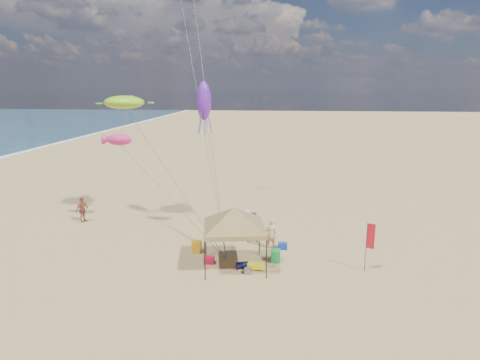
{
  "coord_description": "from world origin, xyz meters",
  "views": [
    {
      "loc": [
        2.46,
        -20.52,
        9.42
      ],
      "look_at": [
        0.0,
        3.0,
        4.0
      ],
      "focal_mm": 30.88,
      "sensor_mm": 36.0,
      "label": 1
    }
  ],
  "objects": [
    {
      "name": "crate_grey",
      "position": [
        0.82,
        -1.03,
        0.14
      ],
      "size": [
        0.34,
        0.3,
        0.28
      ],
      "primitive_type": "cube",
      "color": "slate",
      "rests_on": "ground"
    },
    {
      "name": "bag_navy",
      "position": [
        0.48,
        -0.42,
        0.18
      ],
      "size": [
        0.69,
        0.54,
        0.36
      ],
      "primitive_type": "cylinder",
      "rotation": [
        0.0,
        1.57,
        0.35
      ],
      "color": "#0C0D36",
      "rests_on": "ground"
    },
    {
      "name": "squid_kite",
      "position": [
        -2.54,
        5.44,
        8.48
      ],
      "size": [
        1.22,
        1.22,
        2.42
      ],
      "primitive_type": "ellipsoid",
      "rotation": [
        0.0,
        0.0,
        0.41
      ],
      "color": "#621FAD",
      "rests_on": "ground"
    },
    {
      "name": "person_far_a",
      "position": [
        -11.51,
        6.03,
        0.9
      ],
      "size": [
        0.75,
        1.14,
        1.81
      ],
      "primitive_type": "imported",
      "rotation": [
        0.0,
        0.0,
        1.25
      ],
      "color": "#A85140",
      "rests_on": "ground"
    },
    {
      "name": "person_near_b",
      "position": [
        0.84,
        3.39,
        0.95
      ],
      "size": [
        1.05,
        0.89,
        1.9
      ],
      "primitive_type": "imported",
      "rotation": [
        0.0,
        0.0,
        0.2
      ],
      "color": "#353748",
      "rests_on": "ground"
    },
    {
      "name": "feather_flag",
      "position": [
        6.99,
        -0.1,
        1.79
      ],
      "size": [
        0.39,
        0.14,
        2.65
      ],
      "color": "black",
      "rests_on": "ground"
    },
    {
      "name": "ground",
      "position": [
        0.0,
        0.0,
        0.0
      ],
      "size": [
        280.0,
        280.0,
        0.0
      ],
      "primitive_type": "plane",
      "color": "tan",
      "rests_on": "ground"
    },
    {
      "name": "chair_green",
      "position": [
        2.21,
        0.61,
        0.35
      ],
      "size": [
        0.5,
        0.5,
        0.7
      ],
      "primitive_type": "cube",
      "color": "#188437",
      "rests_on": "ground"
    },
    {
      "name": "canopy_tent",
      "position": [
        0.03,
        -0.24,
        3.15
      ],
      "size": [
        6.06,
        6.06,
        3.79
      ],
      "color": "black",
      "rests_on": "ground"
    },
    {
      "name": "fish_kite",
      "position": [
        -8.16,
        5.3,
        5.99
      ],
      "size": [
        1.9,
        1.41,
        0.76
      ],
      "primitive_type": "ellipsoid",
      "rotation": [
        0.0,
        0.0,
        0.37
      ],
      "color": "#D52475",
      "rests_on": "ground"
    },
    {
      "name": "chair_yellow",
      "position": [
        -2.35,
        1.44,
        0.35
      ],
      "size": [
        0.5,
        0.5,
        0.7
      ],
      "primitive_type": "cube",
      "color": "#F5AA1B",
      "rests_on": "ground"
    },
    {
      "name": "cooler_red",
      "position": [
        -1.38,
        0.01,
        0.19
      ],
      "size": [
        0.54,
        0.38,
        0.38
      ],
      "primitive_type": "cube",
      "color": "red",
      "rests_on": "ground"
    },
    {
      "name": "bag_orange",
      "position": [
        -1.64,
        3.76,
        0.18
      ],
      "size": [
        0.54,
        0.69,
        0.36
      ],
      "primitive_type": "cylinder",
      "rotation": [
        0.0,
        1.57,
        1.22
      ],
      "color": "orange",
      "rests_on": "ground"
    },
    {
      "name": "turtle_kite",
      "position": [
        -8.34,
        6.97,
        8.31
      ],
      "size": [
        2.79,
        2.25,
        0.92
      ],
      "primitive_type": "ellipsoid",
      "rotation": [
        0.0,
        0.0,
        -0.01
      ],
      "color": "#80C719",
      "rests_on": "ground"
    },
    {
      "name": "beach_cart",
      "position": [
        1.21,
        -0.46,
        0.2
      ],
      "size": [
        0.9,
        0.5,
        0.24
      ],
      "primitive_type": "cube",
      "color": "yellow",
      "rests_on": "ground"
    },
    {
      "name": "person_near_c",
      "position": [
        0.34,
        3.93,
        0.94
      ],
      "size": [
        1.35,
        0.97,
        1.88
      ],
      "primitive_type": "imported",
      "rotation": [
        0.0,
        0.0,
        2.9
      ],
      "color": "beige",
      "rests_on": "ground"
    },
    {
      "name": "person_near_a",
      "position": [
        1.88,
        2.52,
        0.9
      ],
      "size": [
        0.75,
        0.59,
        1.81
      ],
      "primitive_type": "imported",
      "rotation": [
        0.0,
        0.0,
        3.4
      ],
      "color": "tan",
      "rests_on": "ground"
    },
    {
      "name": "cooler_blue",
      "position": [
        2.58,
        2.45,
        0.19
      ],
      "size": [
        0.54,
        0.38,
        0.38
      ],
      "primitive_type": "cube",
      "color": "navy",
      "rests_on": "ground"
    }
  ]
}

